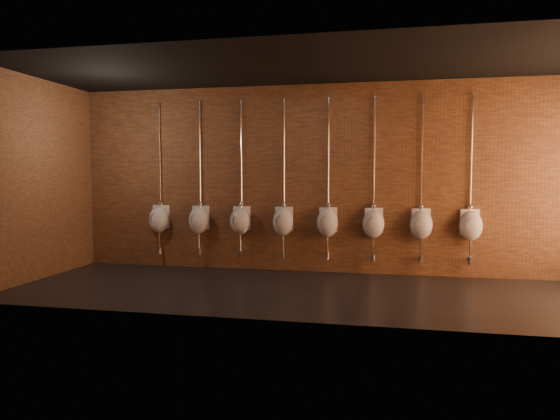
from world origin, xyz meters
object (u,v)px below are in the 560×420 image
at_px(urinal_1, 199,219).
at_px(urinal_5, 373,223).
at_px(urinal_0, 159,219).
at_px(urinal_3, 283,221).
at_px(urinal_2, 240,220).
at_px(urinal_4, 327,222).
at_px(urinal_7, 471,225).
at_px(urinal_6, 421,224).

xyz_separation_m(urinal_1, urinal_5, (3.05, 0.00, 0.00)).
xyz_separation_m(urinal_0, urinal_3, (2.29, 0.00, 0.00)).
xyz_separation_m(urinal_2, urinal_5, (2.29, 0.00, 0.00)).
relative_size(urinal_1, urinal_5, 1.00).
bearing_deg(urinal_3, urinal_4, 0.00).
bearing_deg(urinal_5, urinal_2, 180.00).
xyz_separation_m(urinal_0, urinal_7, (5.34, 0.00, 0.00)).
height_order(urinal_5, urinal_6, same).
bearing_deg(urinal_0, urinal_1, 0.00).
relative_size(urinal_5, urinal_7, 1.00).
xyz_separation_m(urinal_3, urinal_7, (3.05, 0.00, 0.00)).
height_order(urinal_4, urinal_7, same).
bearing_deg(urinal_5, urinal_4, 180.00).
distance_m(urinal_1, urinal_2, 0.76).
height_order(urinal_0, urinal_1, same).
height_order(urinal_3, urinal_6, same).
xyz_separation_m(urinal_2, urinal_3, (0.76, 0.00, 0.00)).
bearing_deg(urinal_5, urinal_1, 180.00).
relative_size(urinal_3, urinal_6, 1.00).
bearing_deg(urinal_2, urinal_1, 180.00).
distance_m(urinal_3, urinal_5, 1.53).
xyz_separation_m(urinal_2, urinal_6, (3.05, 0.00, 0.00)).
xyz_separation_m(urinal_2, urinal_4, (1.53, 0.00, 0.00)).
bearing_deg(urinal_0, urinal_3, 0.00).
distance_m(urinal_2, urinal_5, 2.29).
xyz_separation_m(urinal_4, urinal_7, (2.29, 0.00, 0.00)).
relative_size(urinal_1, urinal_6, 1.00).
distance_m(urinal_4, urinal_6, 1.53).
bearing_deg(urinal_5, urinal_7, 0.00).
height_order(urinal_1, urinal_4, same).
height_order(urinal_1, urinal_3, same).
xyz_separation_m(urinal_0, urinal_1, (0.76, 0.00, 0.00)).
relative_size(urinal_4, urinal_5, 1.00).
distance_m(urinal_0, urinal_3, 2.29).
bearing_deg(urinal_4, urinal_7, 0.00).
distance_m(urinal_2, urinal_7, 3.82).
height_order(urinal_0, urinal_4, same).
height_order(urinal_0, urinal_7, same).
relative_size(urinal_3, urinal_7, 1.00).
distance_m(urinal_1, urinal_4, 2.29).
height_order(urinal_2, urinal_3, same).
relative_size(urinal_3, urinal_5, 1.00).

